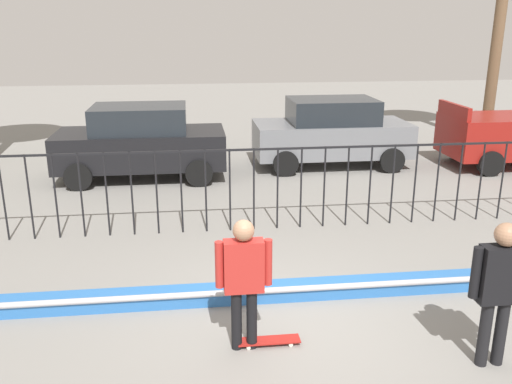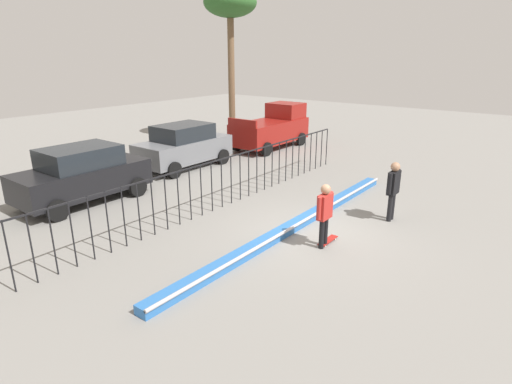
# 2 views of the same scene
# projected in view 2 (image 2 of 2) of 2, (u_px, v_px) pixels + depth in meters

# --- Properties ---
(ground_plane) EXTENTS (60.00, 60.00, 0.00)m
(ground_plane) POSITION_uv_depth(u_px,v_px,m) (314.00, 233.00, 11.78)
(ground_plane) COLOR gray
(bowl_coping_ledge) EXTENTS (11.00, 0.40, 0.27)m
(bowl_coping_ledge) POSITION_uv_depth(u_px,v_px,m) (296.00, 224.00, 12.09)
(bowl_coping_ledge) COLOR #2D6BB7
(bowl_coping_ledge) RESTS_ON ground
(perimeter_fence) EXTENTS (14.04, 0.04, 1.64)m
(perimeter_fence) POSITION_uv_depth(u_px,v_px,m) (222.00, 177.00, 13.48)
(perimeter_fence) COLOR black
(perimeter_fence) RESTS_ON ground
(skateboarder) EXTENTS (0.69, 0.26, 1.72)m
(skateboarder) POSITION_uv_depth(u_px,v_px,m) (325.00, 210.00, 10.64)
(skateboarder) COLOR black
(skateboarder) RESTS_ON ground
(skateboard) EXTENTS (0.80, 0.20, 0.07)m
(skateboard) POSITION_uv_depth(u_px,v_px,m) (328.00, 240.00, 11.20)
(skateboard) COLOR #A51E19
(skateboard) RESTS_ON ground
(camera_operator) EXTENTS (0.73, 0.27, 1.81)m
(camera_operator) POSITION_uv_depth(u_px,v_px,m) (393.00, 186.00, 12.39)
(camera_operator) COLOR black
(camera_operator) RESTS_ON ground
(parked_car_black) EXTENTS (4.30, 2.12, 1.90)m
(parked_car_black) POSITION_uv_depth(u_px,v_px,m) (82.00, 174.00, 14.01)
(parked_car_black) COLOR black
(parked_car_black) RESTS_ON ground
(parked_car_gray) EXTENTS (4.30, 2.12, 1.90)m
(parked_car_gray) POSITION_uv_depth(u_px,v_px,m) (184.00, 146.00, 18.31)
(parked_car_gray) COLOR slate
(parked_car_gray) RESTS_ON ground
(pickup_truck) EXTENTS (4.70, 2.12, 2.24)m
(pickup_truck) POSITION_uv_depth(u_px,v_px,m) (273.00, 128.00, 22.23)
(pickup_truck) COLOR maroon
(pickup_truck) RESTS_ON ground
(palm_tree_tall) EXTENTS (2.84, 2.84, 8.17)m
(palm_tree_tall) POSITION_uv_depth(u_px,v_px,m) (230.00, 7.00, 22.20)
(palm_tree_tall) COLOR brown
(palm_tree_tall) RESTS_ON ground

